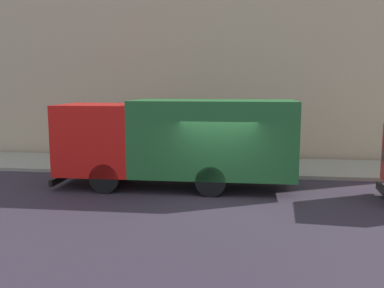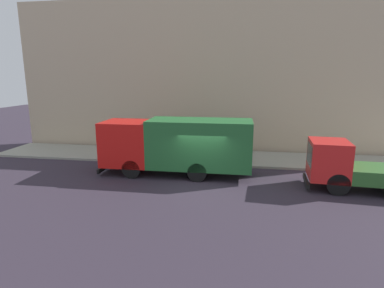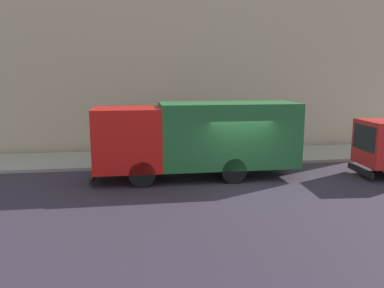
% 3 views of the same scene
% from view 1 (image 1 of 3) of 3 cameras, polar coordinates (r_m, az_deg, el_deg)
% --- Properties ---
extents(ground, '(80.00, 80.00, 0.00)m').
position_cam_1_polar(ground, '(13.83, 3.56, -7.30)').
color(ground, '#312935').
extents(sidewalk, '(3.95, 30.00, 0.14)m').
position_cam_1_polar(sidewalk, '(18.65, 4.58, -3.03)').
color(sidewalk, '#999789').
rests_on(sidewalk, ground).
extents(building_facade, '(0.50, 30.00, 10.91)m').
position_cam_1_polar(building_facade, '(20.84, 5.09, 13.00)').
color(building_facade, '#C6AF8F').
rests_on(building_facade, ground).
extents(large_utility_truck, '(2.48, 8.45, 3.14)m').
position_cam_1_polar(large_utility_truck, '(14.78, -2.13, 0.73)').
color(large_utility_truck, red).
rests_on(large_utility_truck, ground).
extents(pedestrian_walking, '(0.50, 0.50, 1.59)m').
position_cam_1_polar(pedestrian_walking, '(18.01, -10.54, -0.62)').
color(pedestrian_walking, black).
rests_on(pedestrian_walking, sidewalk).
extents(pedestrian_standing, '(0.45, 0.45, 1.78)m').
position_cam_1_polar(pedestrian_standing, '(19.55, -3.41, 0.53)').
color(pedestrian_standing, brown).
rests_on(pedestrian_standing, sidewalk).
extents(traffic_cone_orange, '(0.44, 0.44, 0.63)m').
position_cam_1_polar(traffic_cone_orange, '(17.85, -10.28, -2.37)').
color(traffic_cone_orange, orange).
rests_on(traffic_cone_orange, sidewalk).
extents(street_sign_post, '(0.44, 0.08, 2.37)m').
position_cam_1_polar(street_sign_post, '(16.87, 1.22, 0.90)').
color(street_sign_post, '#4C5156').
rests_on(street_sign_post, sidewalk).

